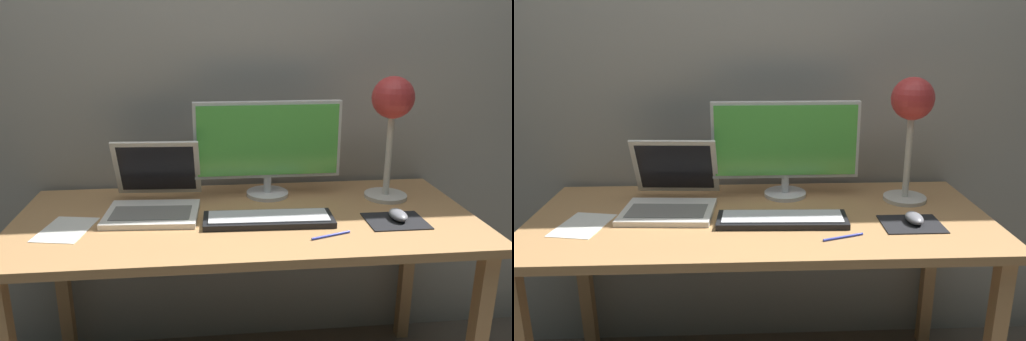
# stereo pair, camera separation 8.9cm
# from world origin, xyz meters

# --- Properties ---
(back_wall) EXTENTS (4.80, 0.06, 2.60)m
(back_wall) POSITION_xyz_m (0.00, 0.40, 1.30)
(back_wall) COLOR #9E998E
(back_wall) RESTS_ON ground
(desk) EXTENTS (1.60, 0.70, 0.74)m
(desk) POSITION_xyz_m (0.00, 0.00, 0.66)
(desk) COLOR tan
(desk) RESTS_ON ground
(monitor) EXTENTS (0.56, 0.16, 0.37)m
(monitor) POSITION_xyz_m (0.10, 0.20, 0.95)
(monitor) COLOR silver
(monitor) RESTS_ON desk
(keyboard_main) EXTENTS (0.44, 0.16, 0.03)m
(keyboard_main) POSITION_xyz_m (0.07, -0.07, 0.75)
(keyboard_main) COLOR black
(keyboard_main) RESTS_ON desk
(laptop) EXTENTS (0.34, 0.35, 0.24)m
(laptop) POSITION_xyz_m (-0.32, 0.10, 0.81)
(laptop) COLOR silver
(laptop) RESTS_ON desk
(desk_lamp) EXTENTS (0.16, 0.16, 0.47)m
(desk_lamp) POSITION_xyz_m (0.55, 0.13, 1.08)
(desk_lamp) COLOR beige
(desk_lamp) RESTS_ON desk
(mousepad) EXTENTS (0.20, 0.16, 0.00)m
(mousepad) POSITION_xyz_m (0.50, -0.10, 0.74)
(mousepad) COLOR black
(mousepad) RESTS_ON desk
(mouse) EXTENTS (0.06, 0.10, 0.03)m
(mouse) POSITION_xyz_m (0.51, -0.09, 0.76)
(mouse) COLOR slate
(mouse) RESTS_ON mousepad
(paper_sheet_near_mouse) EXTENTS (0.18, 0.23, 0.00)m
(paper_sheet_near_mouse) POSITION_xyz_m (-0.60, -0.06, 0.74)
(paper_sheet_near_mouse) COLOR white
(paper_sheet_near_mouse) RESTS_ON desk
(pen) EXTENTS (0.14, 0.05, 0.01)m
(pen) POSITION_xyz_m (0.25, -0.20, 0.74)
(pen) COLOR #2633A5
(pen) RESTS_ON desk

